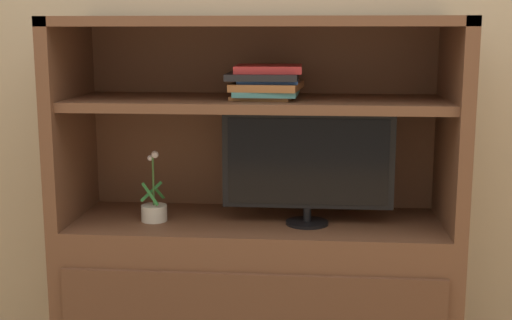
{
  "coord_description": "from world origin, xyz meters",
  "views": [
    {
      "loc": [
        0.23,
        -2.24,
        1.38
      ],
      "look_at": [
        0.0,
        0.35,
        0.89
      ],
      "focal_mm": 48.67,
      "sensor_mm": 36.0,
      "label": 1
    }
  ],
  "objects_px": {
    "media_console": "(257,261)",
    "tv_monitor": "(308,165)",
    "magazine_stack": "(267,82)",
    "potted_plant": "(154,209)"
  },
  "relations": [
    {
      "from": "potted_plant",
      "to": "media_console",
      "type": "bearing_deg",
      "value": 7.56
    },
    {
      "from": "potted_plant",
      "to": "magazine_stack",
      "type": "distance_m",
      "value": 0.66
    },
    {
      "from": "tv_monitor",
      "to": "magazine_stack",
      "type": "height_order",
      "value": "magazine_stack"
    },
    {
      "from": "tv_monitor",
      "to": "magazine_stack",
      "type": "bearing_deg",
      "value": 163.63
    },
    {
      "from": "tv_monitor",
      "to": "potted_plant",
      "type": "xyz_separation_m",
      "value": [
        -0.6,
        -0.0,
        -0.19
      ]
    },
    {
      "from": "media_console",
      "to": "tv_monitor",
      "type": "xyz_separation_m",
      "value": [
        0.2,
        -0.05,
        0.41
      ]
    },
    {
      "from": "tv_monitor",
      "to": "potted_plant",
      "type": "bearing_deg",
      "value": -179.93
    },
    {
      "from": "media_console",
      "to": "magazine_stack",
      "type": "bearing_deg",
      "value": -8.06
    },
    {
      "from": "media_console",
      "to": "magazine_stack",
      "type": "height_order",
      "value": "media_console"
    },
    {
      "from": "media_console",
      "to": "potted_plant",
      "type": "xyz_separation_m",
      "value": [
        -0.4,
        -0.05,
        0.22
      ]
    }
  ]
}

